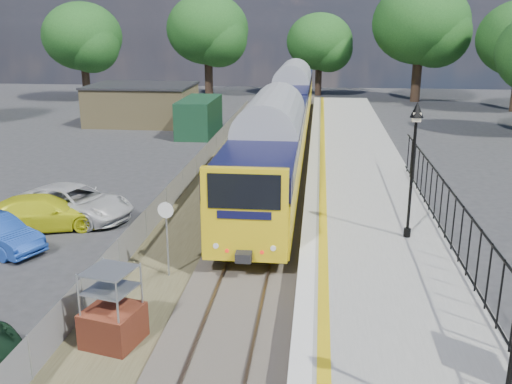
# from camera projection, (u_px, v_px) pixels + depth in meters

# --- Properties ---
(ground) EXTENTS (120.00, 120.00, 0.00)m
(ground) POSITION_uv_depth(u_px,v_px,m) (226.00, 345.00, 14.60)
(ground) COLOR #2D2D30
(ground) RESTS_ON ground
(track_bed) EXTENTS (5.90, 80.00, 0.29)m
(track_bed) POSITION_uv_depth(u_px,v_px,m) (252.00, 217.00, 23.83)
(track_bed) COLOR #473F38
(track_bed) RESTS_ON ground
(platform) EXTENTS (5.00, 70.00, 0.90)m
(platform) POSITION_uv_depth(u_px,v_px,m) (369.00, 227.00, 21.64)
(platform) COLOR gray
(platform) RESTS_ON ground
(platform_edge) EXTENTS (0.90, 70.00, 0.01)m
(platform_edge) POSITION_uv_depth(u_px,v_px,m) (315.00, 214.00, 21.73)
(platform_edge) COLOR silver
(platform_edge) RESTS_ON platform
(victorian_lamp_north) EXTENTS (0.44, 0.44, 4.60)m
(victorian_lamp_north) POSITION_uv_depth(u_px,v_px,m) (415.00, 139.00, 18.52)
(victorian_lamp_north) COLOR black
(victorian_lamp_north) RESTS_ON platform
(palisade_fence) EXTENTS (0.12, 26.00, 2.00)m
(palisade_fence) POSITION_uv_depth(u_px,v_px,m) (476.00, 256.00, 15.51)
(palisade_fence) COLOR black
(palisade_fence) RESTS_ON platform
(wire_fence) EXTENTS (0.06, 52.00, 1.20)m
(wire_fence) POSITION_uv_depth(u_px,v_px,m) (178.00, 188.00, 26.29)
(wire_fence) COLOR #999EA3
(wire_fence) RESTS_ON ground
(outbuilding) EXTENTS (10.80, 10.10, 3.12)m
(outbuilding) POSITION_uv_depth(u_px,v_px,m) (153.00, 106.00, 45.02)
(outbuilding) COLOR #918052
(outbuilding) RESTS_ON ground
(tree_line) EXTENTS (56.80, 43.80, 11.88)m
(tree_line) POSITION_uv_depth(u_px,v_px,m) (313.00, 37.00, 52.53)
(tree_line) COLOR #332319
(tree_line) RESTS_ON ground
(train) EXTENTS (2.82, 40.83, 3.51)m
(train) POSITION_uv_depth(u_px,v_px,m) (285.00, 112.00, 36.89)
(train) COLOR gold
(train) RESTS_ON ground
(brick_plinth) EXTENTS (1.57, 1.57, 2.11)m
(brick_plinth) POSITION_uv_depth(u_px,v_px,m) (112.00, 308.00, 14.38)
(brick_plinth) COLOR brown
(brick_plinth) RESTS_ON ground
(speed_sign) EXTENTS (0.52, 0.12, 2.56)m
(speed_sign) POSITION_uv_depth(u_px,v_px,m) (167.00, 228.00, 17.99)
(speed_sign) COLOR #999EA3
(speed_sign) RESTS_ON ground
(car_yellow) EXTENTS (5.12, 3.45, 1.38)m
(car_yellow) POSITION_uv_depth(u_px,v_px,m) (43.00, 213.00, 22.60)
(car_yellow) COLOR yellow
(car_yellow) RESTS_ON ground
(car_white) EXTENTS (5.57, 3.81, 1.41)m
(car_white) POSITION_uv_depth(u_px,v_px,m) (75.00, 203.00, 23.76)
(car_white) COLOR silver
(car_white) RESTS_ON ground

